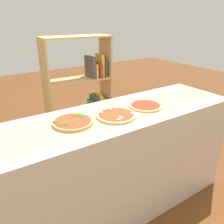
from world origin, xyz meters
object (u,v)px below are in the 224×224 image
(pizza_mushroom_1, at_px, (116,115))
(bookshelf, at_px, (87,102))
(pizza_spinach_0, at_px, (73,122))
(pizza_plain_2, at_px, (146,106))

(pizza_mushroom_1, height_order, bookshelf, bookshelf)
(pizza_spinach_0, xyz_separation_m, bookshelf, (0.64, 1.02, -0.30))
(pizza_mushroom_1, xyz_separation_m, pizza_plain_2, (0.32, 0.03, -0.00))
(pizza_mushroom_1, distance_m, bookshelf, 1.17)
(pizza_spinach_0, height_order, bookshelf, bookshelf)
(pizza_spinach_0, height_order, pizza_mushroom_1, pizza_spinach_0)
(pizza_spinach_0, distance_m, pizza_mushroom_1, 0.33)
(bookshelf, bearing_deg, pizza_spinach_0, -121.84)
(pizza_spinach_0, distance_m, bookshelf, 1.24)
(pizza_plain_2, bearing_deg, pizza_mushroom_1, -174.13)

